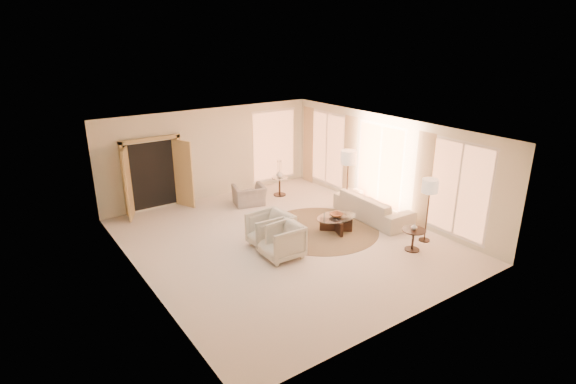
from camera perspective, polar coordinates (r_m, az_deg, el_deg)
room at (r=10.82m, az=-0.53°, el=0.50°), size 7.04×8.04×2.83m
windows_right at (r=13.07m, az=11.83°, el=3.22°), size 0.10×6.40×2.40m
window_back_corner at (r=15.22m, az=-1.76°, el=5.93°), size 1.70×0.10×2.40m
curtains_right at (r=13.66m, az=8.96°, el=3.88°), size 0.06×5.20×2.60m
french_doors at (r=13.44m, az=-16.61°, el=2.00°), size 1.95×0.66×2.16m
area_rug at (r=12.00m, az=4.09°, el=-4.74°), size 3.57×3.57×0.01m
sofa at (r=12.77m, az=10.70°, el=-1.83°), size 1.03×2.42×0.70m
armchair_left at (r=10.89m, az=-2.26°, el=-4.66°), size 0.90×0.96×0.93m
armchair_right at (r=10.39m, az=-0.92°, el=-5.97°), size 0.85×0.91×0.91m
accent_chair at (r=13.59m, az=-4.96°, el=-0.00°), size 1.04×0.81×0.80m
coffee_table at (r=11.83m, az=6.12°, el=-3.81°), size 1.40×1.40×0.42m
end_table at (r=11.14m, az=15.62°, el=-5.42°), size 0.56×0.56×0.53m
side_table at (r=14.35m, az=-1.07°, el=0.99°), size 0.52×0.52×0.60m
floor_lamp_near at (r=12.77m, az=7.68°, el=4.04°), size 0.44×0.44×1.83m
floor_lamp_far at (r=11.36m, az=17.57°, el=0.39°), size 0.39×0.39×1.62m
bowl at (r=11.76m, az=6.16°, el=-2.93°), size 0.34×0.34×0.08m
end_vase at (r=11.04m, az=15.74°, el=-4.27°), size 0.17×0.17×0.16m
side_vase at (r=14.24m, az=-1.08°, el=2.34°), size 0.27×0.27×0.24m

